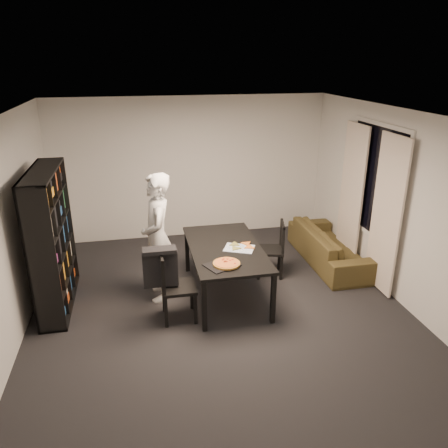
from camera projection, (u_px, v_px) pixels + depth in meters
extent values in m
cube|color=black|center=(220.00, 308.00, 5.99)|extent=(5.00, 5.50, 0.01)
cube|color=white|center=(219.00, 115.00, 5.06)|extent=(5.00, 5.50, 0.01)
cube|color=white|center=(191.00, 168.00, 8.04)|extent=(5.00, 0.01, 2.60)
cube|color=white|center=(297.00, 356.00, 3.01)|extent=(5.00, 0.01, 2.60)
cube|color=white|center=(8.00, 235.00, 5.05)|extent=(0.01, 5.50, 2.60)
cube|color=white|center=(398.00, 207.00, 6.00)|extent=(0.01, 5.50, 2.60)
cube|color=black|center=(376.00, 181.00, 6.47)|extent=(0.02, 1.40, 1.60)
cube|color=white|center=(375.00, 181.00, 6.47)|extent=(0.03, 1.52, 1.72)
cube|color=beige|center=(386.00, 215.00, 6.11)|extent=(0.03, 0.70, 2.25)
cube|color=beige|center=(351.00, 194.00, 7.06)|extent=(0.03, 0.70, 2.25)
cube|color=black|center=(52.00, 240.00, 5.79)|extent=(0.35, 1.50, 1.90)
cube|color=black|center=(225.00, 248.00, 6.10)|extent=(0.99, 1.78, 0.04)
cube|color=black|center=(204.00, 306.00, 5.38)|extent=(0.06, 0.06, 0.70)
cube|color=black|center=(273.00, 299.00, 5.55)|extent=(0.06, 0.06, 0.70)
cube|color=black|center=(187.00, 251.00, 6.91)|extent=(0.06, 0.06, 0.70)
cube|color=black|center=(241.00, 246.00, 7.08)|extent=(0.06, 0.06, 0.70)
cube|color=black|center=(179.00, 287.00, 5.62)|extent=(0.44, 0.44, 0.04)
cube|color=black|center=(162.00, 271.00, 5.49)|extent=(0.04, 0.44, 0.47)
cube|color=black|center=(161.00, 256.00, 5.42)|extent=(0.03, 0.42, 0.05)
cube|color=black|center=(196.00, 309.00, 5.57)|extent=(0.04, 0.04, 0.43)
cube|color=black|center=(192.00, 294.00, 5.91)|extent=(0.04, 0.04, 0.43)
cube|color=black|center=(166.00, 312.00, 5.50)|extent=(0.04, 0.04, 0.43)
cube|color=black|center=(164.00, 297.00, 5.84)|extent=(0.04, 0.04, 0.43)
cube|color=black|center=(270.00, 250.00, 6.78)|extent=(0.49, 0.49, 0.04)
cube|color=black|center=(282.00, 236.00, 6.69)|extent=(0.13, 0.40, 0.44)
cube|color=black|center=(283.00, 224.00, 6.61)|extent=(0.12, 0.38, 0.05)
cube|color=black|center=(258.00, 258.00, 7.02)|extent=(0.04, 0.04, 0.40)
cube|color=black|center=(259.00, 268.00, 6.70)|extent=(0.04, 0.04, 0.40)
cube|color=black|center=(279.00, 258.00, 7.01)|extent=(0.04, 0.04, 0.40)
cube|color=black|center=(281.00, 268.00, 6.69)|extent=(0.04, 0.04, 0.40)
cube|color=black|center=(160.00, 269.00, 5.48)|extent=(0.44, 0.08, 0.47)
cube|color=black|center=(159.00, 250.00, 5.39)|extent=(0.42, 0.18, 0.05)
imported|color=silver|center=(158.00, 238.00, 5.98)|extent=(0.44, 0.66, 1.81)
cube|color=black|center=(222.00, 265.00, 5.56)|extent=(0.50, 0.46, 0.01)
cylinder|color=olive|center=(227.00, 264.00, 5.55)|extent=(0.35, 0.35, 0.02)
cylinder|color=#C26732|center=(227.00, 263.00, 5.55)|extent=(0.31, 0.31, 0.01)
cube|color=white|center=(239.00, 248.00, 6.05)|extent=(0.49, 0.44, 0.01)
imported|color=#443C1B|center=(330.00, 246.00, 7.26)|extent=(0.76, 1.95, 0.57)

